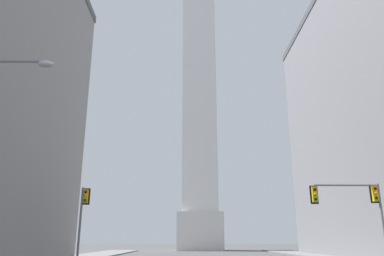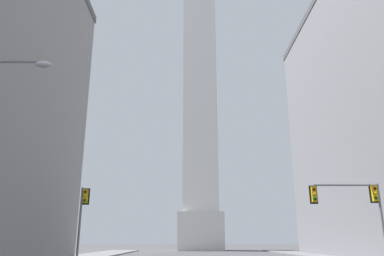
% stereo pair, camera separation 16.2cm
% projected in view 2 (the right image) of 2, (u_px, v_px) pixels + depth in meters
% --- Properties ---
extents(obelisk, '(8.56, 8.56, 67.65)m').
position_uv_depth(obelisk, '(199.00, 91.00, 79.36)').
color(obelisk, silver).
rests_on(obelisk, ground_plane).
extents(traffic_light_mid_right, '(5.14, 0.51, 5.75)m').
position_uv_depth(traffic_light_mid_right, '(356.00, 203.00, 26.71)').
color(traffic_light_mid_right, slate).
rests_on(traffic_light_mid_right, ground_plane).
extents(traffic_light_mid_left, '(0.77, 0.50, 5.93)m').
position_uv_depth(traffic_light_mid_left, '(82.00, 213.00, 29.80)').
color(traffic_light_mid_left, slate).
rests_on(traffic_light_mid_left, ground_plane).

